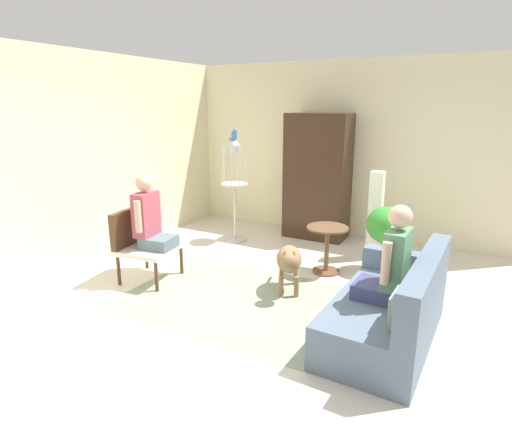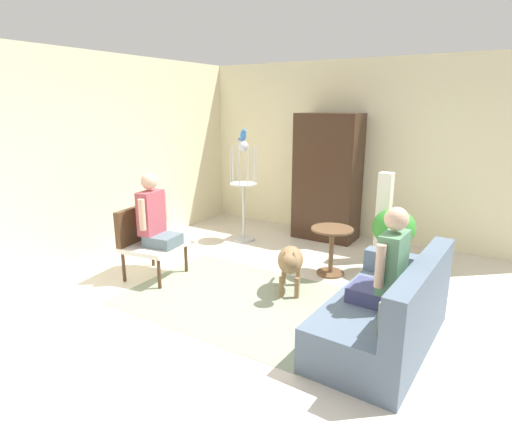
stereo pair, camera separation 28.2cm
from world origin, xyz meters
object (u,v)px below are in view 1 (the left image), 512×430
(dog, at_px, (289,260))
(round_end_table, at_px, (327,244))
(potted_plant, at_px, (387,230))
(person_on_armchair, at_px, (150,218))
(bird_cage_stand, at_px, (235,188))
(person_on_couch, at_px, (391,263))
(armoire_cabinet, at_px, (318,177))
(armchair, at_px, (141,239))
(couch, at_px, (392,310))
(parrot, at_px, (234,135))
(column_lamp, at_px, (375,216))

(dog, bearing_deg, round_end_table, 75.98)
(potted_plant, bearing_deg, round_end_table, -147.56)
(potted_plant, bearing_deg, person_on_armchair, -146.40)
(bird_cage_stand, bearing_deg, round_end_table, -18.83)
(person_on_couch, relative_size, bird_cage_stand, 0.56)
(armoire_cabinet, bearing_deg, person_on_couch, -58.12)
(armchair, distance_m, dog, 1.88)
(bird_cage_stand, bearing_deg, person_on_couch, -34.52)
(person_on_couch, xyz_separation_m, potted_plant, (-0.37, 1.73, -0.20))
(person_on_armchair, bearing_deg, couch, -0.75)
(couch, height_order, bird_cage_stand, bird_cage_stand)
(parrot, bearing_deg, armchair, -97.92)
(person_on_couch, distance_m, column_lamp, 2.27)
(couch, distance_m, round_end_table, 1.67)
(couch, relative_size, parrot, 9.47)
(bird_cage_stand, bearing_deg, armoire_cabinet, 37.51)
(dog, relative_size, potted_plant, 0.90)
(round_end_table, height_order, parrot, parrot)
(armchair, height_order, column_lamp, column_lamp)
(couch, xyz_separation_m, armchair, (-3.07, 0.02, 0.21))
(couch, relative_size, person_on_armchair, 1.89)
(person_on_armchair, bearing_deg, dog, 15.90)
(armoire_cabinet, bearing_deg, round_end_table, -64.65)
(person_on_couch, xyz_separation_m, dog, (-1.22, 0.54, -0.38))
(armchair, distance_m, armoire_cabinet, 3.04)
(person_on_armchair, xyz_separation_m, parrot, (0.11, 1.84, 0.89))
(couch, bearing_deg, person_on_couch, -147.04)
(armchair, height_order, potted_plant, armchair)
(bird_cage_stand, xyz_separation_m, parrot, (0.01, -0.00, 0.82))
(person_on_armchair, bearing_deg, bird_cage_stand, 86.89)
(potted_plant, bearing_deg, armoire_cabinet, 143.10)
(bird_cage_stand, distance_m, potted_plant, 2.43)
(dog, bearing_deg, column_lamp, 69.93)
(couch, relative_size, column_lamp, 1.36)
(column_lamp, bearing_deg, armchair, -138.49)
(armchair, xyz_separation_m, parrot, (0.26, 1.86, 1.17))
(round_end_table, xyz_separation_m, bird_cage_stand, (-1.75, 0.60, 0.48))
(dog, relative_size, armoire_cabinet, 0.39)
(person_on_armchair, relative_size, column_lamp, 0.72)
(bird_cage_stand, distance_m, column_lamp, 2.18)
(dog, bearing_deg, armoire_cabinet, 102.31)
(person_on_armchair, relative_size, dog, 1.15)
(parrot, relative_size, armoire_cabinet, 0.09)
(armchair, distance_m, potted_plant, 3.15)
(bird_cage_stand, bearing_deg, couch, -33.73)
(round_end_table, bearing_deg, dog, -104.02)
(dog, xyz_separation_m, armoire_cabinet, (-0.48, 2.20, 0.61))
(dog, bearing_deg, armchair, -164.77)
(couch, xyz_separation_m, armoire_cabinet, (-1.74, 2.71, 0.70))
(armchair, distance_m, person_on_couch, 3.04)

